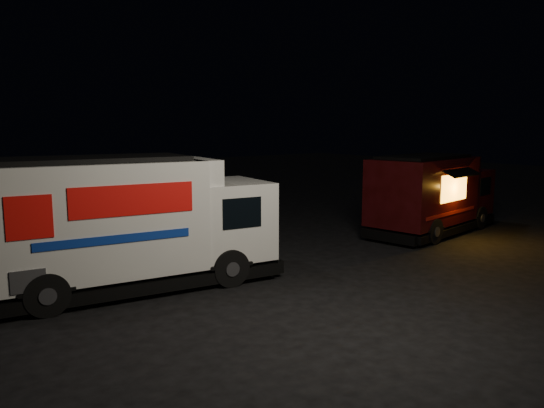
{
  "coord_description": "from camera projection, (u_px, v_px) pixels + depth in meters",
  "views": [
    {
      "loc": [
        -7.56,
        -9.25,
        3.58
      ],
      "look_at": [
        1.51,
        2.0,
        1.42
      ],
      "focal_mm": 35.0,
      "sensor_mm": 36.0,
      "label": 1
    }
  ],
  "objects": [
    {
      "name": "red_truck",
      "position": [
        433.0,
        194.0,
        17.68
      ],
      "size": [
        5.82,
        2.72,
        2.61
      ],
      "primitive_type": null,
      "rotation": [
        0.0,
        0.0,
        0.12
      ],
      "color": "#370A0D",
      "rests_on": "ground"
    },
    {
      "name": "white_truck",
      "position": [
        134.0,
        222.0,
        11.6
      ],
      "size": [
        6.73,
        3.22,
        2.93
      ],
      "primitive_type": null,
      "rotation": [
        0.0,
        0.0,
        -0.16
      ],
      "color": "silver",
      "rests_on": "ground"
    },
    {
      "name": "ground",
      "position": [
        276.0,
        280.0,
        12.35
      ],
      "size": [
        80.0,
        80.0,
        0.0
      ],
      "primitive_type": "plane",
      "color": "black",
      "rests_on": "ground"
    }
  ]
}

